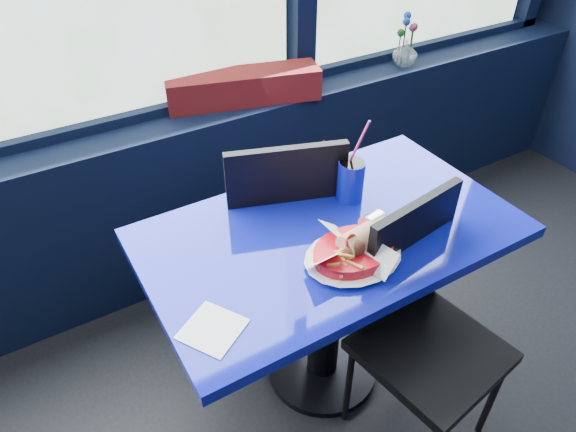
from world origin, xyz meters
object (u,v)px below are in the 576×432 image
object	(u,v)px
flower_vase	(406,50)
ketchup_bottle	(323,167)
soda_cup	(351,180)
chair_near_front	(421,316)
food_basket	(355,250)
near_table	(328,269)
planter_box	(243,87)
chair_near_back	(263,230)

from	to	relation	value
flower_vase	ketchup_bottle	distance (m)	1.11
soda_cup	ketchup_bottle	bearing A→B (deg)	115.86
chair_near_front	food_basket	xyz separation A→B (m)	(-0.19, 0.14, 0.27)
flower_vase	soda_cup	world-z (taller)	same
near_table	flower_vase	size ratio (longest dim) A/B	4.68
ketchup_bottle	near_table	bearing A→B (deg)	-115.89
chair_near_front	flower_vase	bearing A→B (deg)	44.49
ketchup_bottle	soda_cup	world-z (taller)	soda_cup
planter_box	food_basket	xyz separation A→B (m)	(-0.16, -1.03, -0.08)
food_basket	near_table	bearing A→B (deg)	99.14
food_basket	flower_vase	bearing A→B (deg)	60.84
chair_near_front	flower_vase	xyz separation A→B (m)	(0.85, 1.12, 0.36)
near_table	planter_box	bearing A→B (deg)	81.16
near_table	chair_near_back	distance (m)	0.33
near_table	planter_box	world-z (taller)	planter_box
chair_near_back	chair_near_front	bearing A→B (deg)	130.85
flower_vase	food_basket	size ratio (longest dim) A/B	0.80
flower_vase	near_table	bearing A→B (deg)	-140.54
near_table	ketchup_bottle	distance (m)	0.35
chair_near_back	ketchup_bottle	distance (m)	0.36
food_basket	chair_near_back	bearing A→B (deg)	114.56
planter_box	food_basket	bearing A→B (deg)	-83.27
chair_near_front	soda_cup	size ratio (longest dim) A/B	2.94
near_table	planter_box	distance (m)	0.94
near_table	chair_near_back	size ratio (longest dim) A/B	1.26
near_table	food_basket	distance (m)	0.27
planter_box	near_table	bearing A→B (deg)	-83.38
chair_near_front	planter_box	xyz separation A→B (m)	(-0.03, 1.17, 0.35)
ketchup_bottle	soda_cup	bearing A→B (deg)	-64.14
chair_near_back	soda_cup	size ratio (longest dim) A/B	3.12
flower_vase	food_basket	world-z (taller)	flower_vase
chair_near_front	near_table	bearing A→B (deg)	110.83
chair_near_back	food_basket	size ratio (longest dim) A/B	2.97
flower_vase	chair_near_front	bearing A→B (deg)	-126.95
food_basket	soda_cup	size ratio (longest dim) A/B	1.05
food_basket	ketchup_bottle	xyz separation A→B (m)	(0.12, 0.36, 0.05)
chair_near_front	food_basket	bearing A→B (deg)	134.48
food_basket	planter_box	bearing A→B (deg)	98.48
chair_near_front	ketchup_bottle	bearing A→B (deg)	88.98
chair_near_front	ketchup_bottle	size ratio (longest dim) A/B	4.57
planter_box	flower_vase	distance (m)	0.88
food_basket	soda_cup	bearing A→B (deg)	73.87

